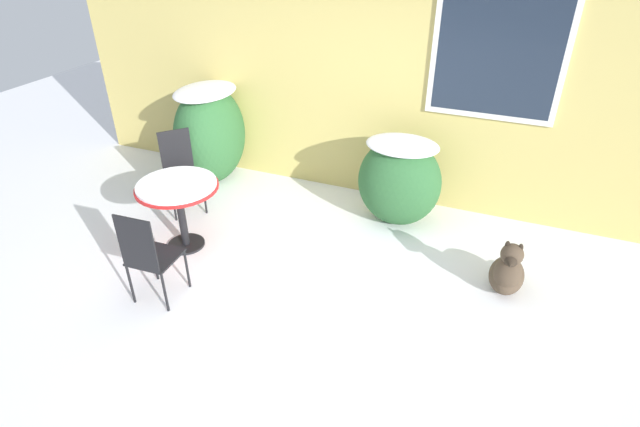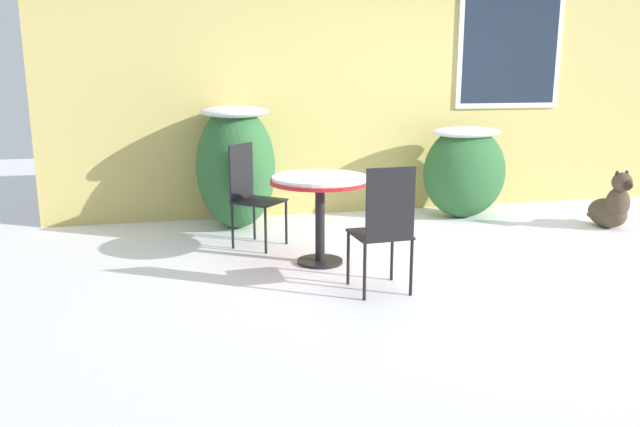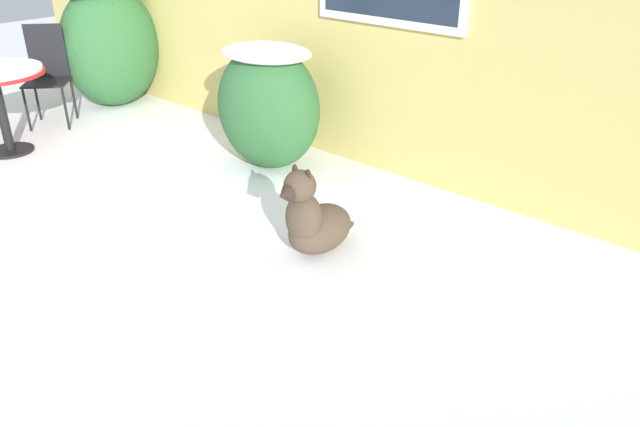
{
  "view_description": "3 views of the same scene",
  "coord_description": "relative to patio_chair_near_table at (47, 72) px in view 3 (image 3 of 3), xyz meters",
  "views": [
    {
      "loc": [
        1.58,
        -3.26,
        3.08
      ],
      "look_at": [
        0.0,
        0.6,
        0.55
      ],
      "focal_mm": 28.0,
      "sensor_mm": 36.0,
      "label": 1
    },
    {
      "loc": [
        -2.6,
        -4.68,
        1.59
      ],
      "look_at": [
        -1.43,
        0.29,
        0.43
      ],
      "focal_mm": 35.0,
      "sensor_mm": 36.0,
      "label": 2
    },
    {
      "loc": [
        4.13,
        -1.77,
        2.03
      ],
      "look_at": [
        1.8,
        0.83,
        0.26
      ],
      "focal_mm": 35.0,
      "sensor_mm": 36.0,
      "label": 3
    }
  ],
  "objects": [
    {
      "name": "shrub_left",
      "position": [
        -0.07,
        0.76,
        0.16
      ],
      "size": [
        0.81,
        1.08,
        1.26
      ],
      "color": "#2D6033",
      "rests_on": "ground_plane"
    },
    {
      "name": "ground_plane",
      "position": [
        1.92,
        -0.98,
        -0.51
      ],
      "size": [
        16.0,
        16.0,
        0.0
      ],
      "primitive_type": "plane",
      "color": "white"
    },
    {
      "name": "shrub_middle",
      "position": [
        2.45,
        0.64,
        0.03
      ],
      "size": [
        0.93,
        0.73,
        1.01
      ],
      "color": "#2D6033",
      "rests_on": "ground_plane"
    },
    {
      "name": "patio_chair_near_table",
      "position": [
        0.0,
        0.0,
        0.0
      ],
      "size": [
        0.56,
        0.56,
        0.95
      ],
      "rotation": [
        0.0,
        0.0,
        0.86
      ],
      "color": "black",
      "rests_on": "ground_plane"
    },
    {
      "name": "dog",
      "position": [
        3.71,
        -0.2,
        -0.28
      ],
      "size": [
        0.33,
        0.68,
        0.63
      ],
      "rotation": [
        0.0,
        0.0,
        -0.02
      ],
      "color": "#4C3D2D",
      "rests_on": "ground_plane"
    }
  ]
}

